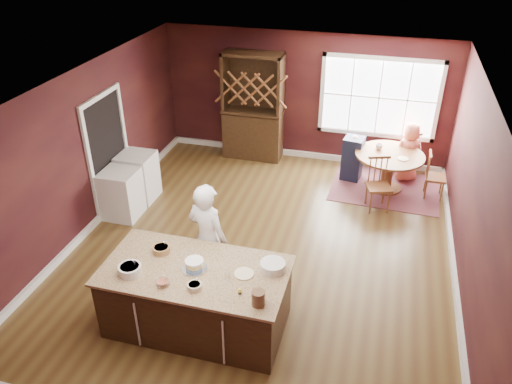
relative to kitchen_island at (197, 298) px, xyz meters
The scene contains 28 objects.
room_shell 2.12m from the kitchen_island, 78.14° to the left, with size 7.00×7.00×7.00m.
window 5.77m from the kitchen_island, 70.49° to the left, with size 2.36×0.10×1.66m, color white, non-canonical shape.
doorway 3.62m from the kitchen_island, 136.19° to the left, with size 0.08×1.26×2.13m, color white, non-canonical shape.
kitchen_island is the anchor object (origin of this frame).
dining_table 4.91m from the kitchen_island, 62.82° to the left, with size 1.30×1.30×0.75m.
baker 0.86m from the kitchen_island, 97.40° to the left, with size 0.63×0.41×1.72m, color white.
layer_cake 0.55m from the kitchen_island, 102.58° to the left, with size 0.33×0.33×0.13m, color white, non-canonical shape.
bowl_blue 0.95m from the kitchen_island, 159.73° to the right, with size 0.29×0.29×0.11m, color white.
bowl_yellow 0.79m from the kitchen_island, 157.96° to the left, with size 0.23×0.23×0.09m, color tan.
bowl_pink 0.69m from the kitchen_island, 124.64° to the right, with size 0.17×0.17×0.06m, color silver.
bowl_olive 0.62m from the kitchen_island, 68.62° to the right, with size 0.18×0.18×0.07m, color beige.
drinking_glass 0.72m from the kitchen_island, 11.39° to the right, with size 0.07×0.07×0.14m, color white.
dinner_plate 0.80m from the kitchen_island, ahead, with size 0.25×0.25×0.02m, color #FFF7AA.
white_tub 1.11m from the kitchen_island, 15.15° to the left, with size 0.32×0.32×0.11m, color silver.
stoneware_crock 1.16m from the kitchen_island, 22.92° to the right, with size 0.16×0.16×0.19m, color brown.
toy_figurine 0.89m from the kitchen_island, 22.35° to the right, with size 0.04×0.04×0.07m, color yellow, non-canonical shape.
rug 4.93m from the kitchen_island, 62.82° to the left, with size 2.05×1.58×0.01m, color brown.
chair_east 5.31m from the kitchen_island, 53.96° to the left, with size 0.38×0.37×0.92m, color brown, non-canonical shape.
chair_south 4.15m from the kitchen_island, 59.33° to the left, with size 0.42×0.40×1.00m, color olive, non-canonical shape.
chair_north 5.70m from the kitchen_island, 63.40° to the left, with size 0.41×0.39×0.98m, color brown, non-canonical shape.
seated_woman 5.53m from the kitchen_island, 61.92° to the left, with size 0.59×0.39×1.21m, color #ED7E65.
high_chair 4.87m from the kitchen_island, 71.58° to the left, with size 0.38×0.38×0.93m, color #212843, non-canonical shape.
toddler 4.96m from the kitchen_island, 72.44° to the left, with size 0.18×0.14×0.26m, color #8CA5BF, non-canonical shape.
table_plate 4.91m from the kitchen_island, 59.52° to the left, with size 0.20×0.20×0.02m, color beige.
table_cup 4.98m from the kitchen_island, 65.95° to the left, with size 0.13×0.13×0.10m, color silver.
hutch 5.18m from the kitchen_island, 97.31° to the left, with size 1.25×0.52×2.29m, color #412619.
washer 3.11m from the kitchen_island, 136.23° to the left, with size 0.61×0.59×0.88m, color silver.
dryer 3.58m from the kitchen_island, 128.82° to the left, with size 0.63×0.61×0.91m, color white.
Camera 1 is at (1.63, -6.38, 4.90)m, focal length 35.00 mm.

